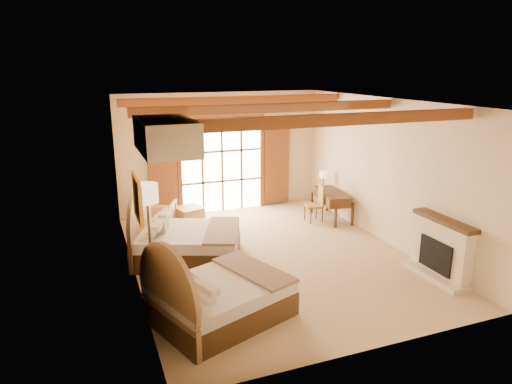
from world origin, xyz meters
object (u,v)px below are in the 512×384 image
bed_far (181,241)px  nightstand (161,280)px  armchair (159,215)px  desk (331,204)px  bed_near (212,296)px

bed_far → nightstand: 1.56m
armchair → desk: bearing=-166.6°
bed_near → bed_far: bearing=69.4°
bed_near → nightstand: size_ratio=3.98×
bed_near → desk: bed_near is taller
armchair → bed_near: bearing=115.8°
nightstand → armchair: (0.55, 3.48, 0.03)m
nightstand → desk: desk is taller
bed_near → nightstand: (-0.63, 1.01, -0.09)m
bed_near → armchair: 4.50m
bed_far → desk: bed_far is taller
bed_near → armchair: (-0.08, 4.49, -0.05)m
bed_far → armchair: size_ratio=3.48×
bed_far → armchair: bed_far is taller
bed_near → bed_far: bed_far is taller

